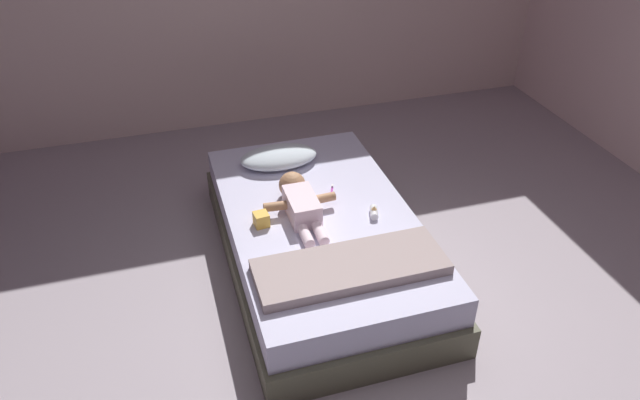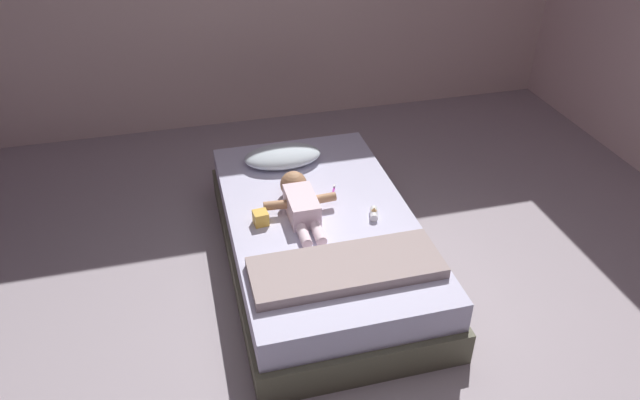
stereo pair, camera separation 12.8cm
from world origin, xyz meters
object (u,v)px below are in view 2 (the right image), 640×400
object	(u,v)px
baby	(300,201)
toothbrush	(333,192)
toy_block	(261,218)
baby_bottle	(374,213)
pillow	(283,156)
bed	(320,240)

from	to	relation	value
baby	toothbrush	distance (m)	0.29
toy_block	baby_bottle	size ratio (longest dim) A/B	0.79
pillow	baby_bottle	distance (m)	0.87
toothbrush	pillow	bearing A→B (deg)	117.63
baby_bottle	toy_block	bearing A→B (deg)	171.35
bed	baby_bottle	bearing A→B (deg)	-20.79
pillow	toy_block	world-z (taller)	pillow
pillow	baby	size ratio (longest dim) A/B	0.84
bed	pillow	xyz separation A→B (m)	(-0.10, 0.65, 0.26)
toothbrush	bed	bearing A→B (deg)	-125.02
bed	baby_bottle	world-z (taller)	baby_bottle
baby	bed	bearing A→B (deg)	-28.28
toothbrush	toy_block	xyz separation A→B (m)	(-0.51, -0.21, 0.03)
toothbrush	baby_bottle	bearing A→B (deg)	-61.38
bed	toy_block	size ratio (longest dim) A/B	21.82
toy_block	baby_bottle	world-z (taller)	toy_block
pillow	baby	world-z (taller)	baby
baby	toy_block	xyz separation A→B (m)	(-0.26, -0.08, -0.03)
bed	toothbrush	size ratio (longest dim) A/B	13.49
toothbrush	baby_bottle	world-z (taller)	baby_bottle
toothbrush	toy_block	size ratio (longest dim) A/B	1.62
pillow	baby	bearing A→B (deg)	-91.28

